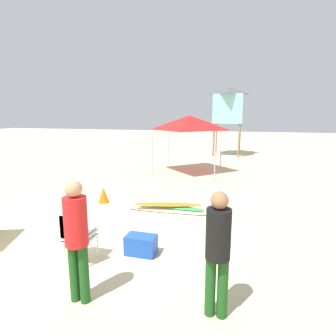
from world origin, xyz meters
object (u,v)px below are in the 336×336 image
Objects in this scene: lifeguard_near_center at (76,233)px; traffic_cone_near at (104,195)px; surfboard_pile at (169,208)px; popup_canopy at (189,123)px; cooler_box at (141,245)px; stacked_plastic_chairs at (77,231)px; lifeguard_tower at (228,105)px; lifeguard_near_left at (218,247)px.

lifeguard_near_center is 3.82× the size of traffic_cone_near.
surfboard_pile is 0.92× the size of popup_canopy.
lifeguard_near_center reaches higher than cooler_box.
stacked_plastic_chairs is 3.55m from traffic_cone_near.
stacked_plastic_chairs is 14.82m from lifeguard_tower.
popup_canopy reaches higher than traffic_cone_near.
lifeguard_near_left reaches higher than stacked_plastic_chairs.
lifeguard_tower reaches higher than popup_canopy.
lifeguard_tower is at bearing 77.36° from popup_canopy.
lifeguard_near_center reaches higher than surfboard_pile.
surfboard_pile is 1.41× the size of lifeguard_near_center.
lifeguard_near_left is 5.56m from traffic_cone_near.
stacked_plastic_chairs is 0.24× the size of lifeguard_tower.
surfboard_pile is at bearing -84.19° from popup_canopy.
lifeguard_near_center is 3.10× the size of cooler_box.
surfboard_pile is at bearing 92.28° from cooler_box.
stacked_plastic_chairs reaches higher than traffic_cone_near.
popup_canopy reaches higher than surfboard_pile.
stacked_plastic_chairs is 0.40× the size of surfboard_pile.
lifeguard_near_left is 15.37m from lifeguard_tower.
popup_canopy is 8.22m from cooler_box.
lifeguard_near_center is (-0.25, -3.96, 0.92)m from surfboard_pile.
stacked_plastic_chairs reaches higher than cooler_box.
lifeguard_near_center is 4.68m from traffic_cone_near.
stacked_plastic_chairs is 0.57× the size of lifeguard_near_center.
popup_canopy is at bearing 87.86° from stacked_plastic_chairs.
stacked_plastic_chairs is 0.37× the size of popup_canopy.
lifeguard_tower reaches higher than stacked_plastic_chairs.
stacked_plastic_chairs is 1.76× the size of cooler_box.
lifeguard_tower is (1.34, 5.96, 0.93)m from popup_canopy.
popup_canopy reaches higher than cooler_box.
lifeguard_near_center is 1.77m from cooler_box.
lifeguard_near_center is at bearing -93.84° from lifeguard_tower.
stacked_plastic_chairs is 0.59× the size of lifeguard_near_left.
lifeguard_near_left is at bearing -39.80° from cooler_box.
lifeguard_near_left is 2.18m from cooler_box.
cooler_box is at bearing -85.27° from popup_canopy.
cooler_box is (0.10, -2.44, 0.07)m from surfboard_pile.
stacked_plastic_chairs is 8.69m from popup_canopy.
surfboard_pile is at bearing 113.87° from lifeguard_near_left.
lifeguard_near_left is 0.96× the size of lifeguard_near_center.
traffic_cone_near is 3.50m from cooler_box.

